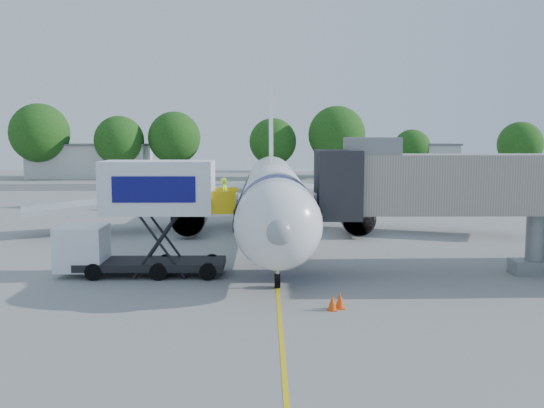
{
  "coord_description": "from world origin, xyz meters",
  "views": [
    {
      "loc": [
        -0.53,
        -35.63,
        6.73
      ],
      "look_at": [
        -0.19,
        -4.9,
        3.2
      ],
      "focal_mm": 40.0,
      "sensor_mm": 36.0,
      "label": 1
    }
  ],
  "objects_px": {
    "jet_bridge": "(444,185)",
    "ground_tug": "(275,326)",
    "aircraft": "(273,192)",
    "catering_hiloader": "(145,218)"
  },
  "relations": [
    {
      "from": "jet_bridge",
      "to": "ground_tug",
      "type": "bearing_deg",
      "value": -129.43
    },
    {
      "from": "aircraft",
      "to": "ground_tug",
      "type": "relative_size",
      "value": 10.57
    },
    {
      "from": "aircraft",
      "to": "ground_tug",
      "type": "distance_m",
      "value": 21.22
    },
    {
      "from": "jet_bridge",
      "to": "catering_hiloader",
      "type": "height_order",
      "value": "jet_bridge"
    },
    {
      "from": "aircraft",
      "to": "jet_bridge",
      "type": "distance_m",
      "value": 13.77
    },
    {
      "from": "aircraft",
      "to": "ground_tug",
      "type": "xyz_separation_m",
      "value": [
        -0.21,
        -21.09,
        -2.26
      ]
    },
    {
      "from": "jet_bridge",
      "to": "ground_tug",
      "type": "height_order",
      "value": "jet_bridge"
    },
    {
      "from": "jet_bridge",
      "to": "aircraft",
      "type": "bearing_deg",
      "value": 125.7
    },
    {
      "from": "catering_hiloader",
      "to": "ground_tug",
      "type": "relative_size",
      "value": 2.38
    },
    {
      "from": "aircraft",
      "to": "catering_hiloader",
      "type": "relative_size",
      "value": 4.44
    }
  ]
}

